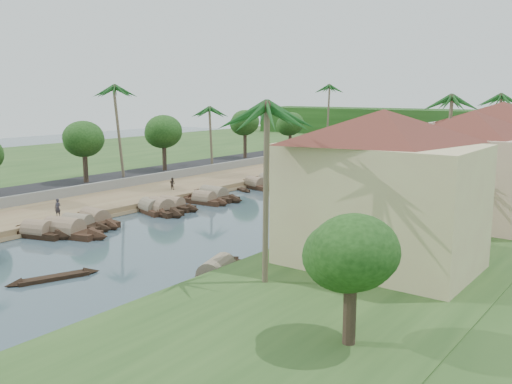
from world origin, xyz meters
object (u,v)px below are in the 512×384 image
Objects in this scene: person_near at (58,208)px; building_near at (381,187)px; bridge at (452,149)px; sampan_1 at (38,232)px.

building_near is at bearing -15.10° from person_near.
bridge reaches higher than sampan_1.
sampan_1 is 4.54m from person_near.
bridge is 16.11× the size of person_near.
building_near reaches higher than bridge.
building_near reaches higher than person_near.
sampan_1 is at bearing -167.15° from building_near.
person_near is (-31.15, -2.89, -4.72)m from building_near.
sampan_1 is at bearing -77.80° from person_near.
building_near is at bearing -2.89° from sampan_1.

